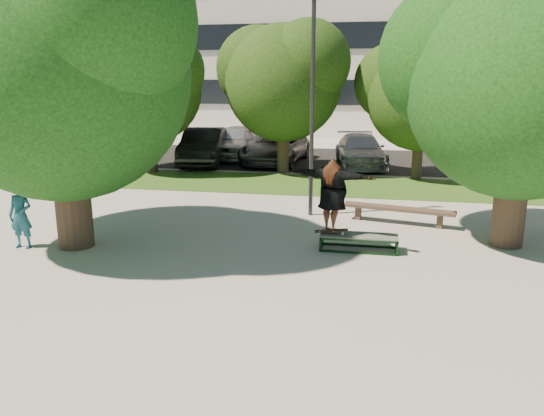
% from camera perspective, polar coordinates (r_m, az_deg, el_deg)
% --- Properties ---
extents(ground, '(120.00, 120.00, 0.00)m').
position_cam_1_polar(ground, '(11.20, -4.00, -6.88)').
color(ground, gray).
rests_on(ground, ground).
extents(grass_strip, '(30.00, 4.00, 0.02)m').
position_cam_1_polar(grass_strip, '(20.09, 5.63, 2.47)').
color(grass_strip, '#264814').
rests_on(grass_strip, ground).
extents(asphalt_strip, '(40.00, 8.00, 0.01)m').
position_cam_1_polar(asphalt_strip, '(26.56, 4.76, 5.28)').
color(asphalt_strip, black).
rests_on(asphalt_strip, ground).
extents(tree_left, '(6.96, 5.95, 7.12)m').
position_cam_1_polar(tree_left, '(13.22, -22.02, 14.90)').
color(tree_left, '#38281E').
rests_on(tree_left, ground).
extents(tree_right, '(6.24, 5.33, 6.51)m').
position_cam_1_polar(tree_right, '(13.59, 25.09, 13.17)').
color(tree_right, '#38281E').
rests_on(tree_right, ground).
extents(bg_tree_left, '(5.28, 4.51, 5.77)m').
position_cam_1_polar(bg_tree_left, '(23.13, -13.28, 12.97)').
color(bg_tree_left, '#38281E').
rests_on(bg_tree_left, ground).
extents(bg_tree_mid, '(5.76, 4.92, 6.24)m').
position_cam_1_polar(bg_tree_mid, '(22.52, 1.07, 14.03)').
color(bg_tree_mid, '#38281E').
rests_on(bg_tree_mid, ground).
extents(bg_tree_right, '(5.04, 4.31, 5.43)m').
position_cam_1_polar(bg_tree_right, '(21.76, 15.62, 12.16)').
color(bg_tree_right, '#38281E').
rests_on(bg_tree_right, ground).
extents(lamppost, '(0.25, 0.15, 6.11)m').
position_cam_1_polar(lamppost, '(15.24, 4.35, 10.79)').
color(lamppost, '#2D2D30').
rests_on(lamppost, ground).
extents(office_building, '(30.00, 14.12, 16.00)m').
position_cam_1_polar(office_building, '(42.55, 4.56, 19.31)').
color(office_building, silver).
rests_on(office_building, ground).
extents(grind_box, '(1.80, 0.60, 0.38)m').
position_cam_1_polar(grind_box, '(12.65, 9.31, -3.67)').
color(grind_box, black).
rests_on(grind_box, ground).
extents(skater_rig, '(2.18, 1.21, 1.79)m').
position_cam_1_polar(skater_rig, '(12.39, 6.51, 1.41)').
color(skater_rig, white).
rests_on(skater_rig, grind_box).
extents(bystander, '(0.59, 0.39, 1.60)m').
position_cam_1_polar(bystander, '(13.83, -25.42, -0.71)').
color(bystander, '#1C576A').
rests_on(bystander, ground).
extents(bench, '(3.08, 1.08, 0.47)m').
position_cam_1_polar(bench, '(15.07, 13.42, -0.21)').
color(bench, '#48362B').
rests_on(bench, ground).
extents(car_silver_a, '(2.10, 4.91, 1.65)m').
position_cam_1_polar(car_silver_a, '(26.76, -3.94, 7.14)').
color(car_silver_a, '#B2B3B8').
rests_on(car_silver_a, asphalt_strip).
extents(car_dark, '(2.52, 5.24, 1.66)m').
position_cam_1_polar(car_dark, '(25.04, -7.35, 6.59)').
color(car_dark, black).
rests_on(car_dark, asphalt_strip).
extents(car_grey, '(2.85, 5.41, 1.45)m').
position_cam_1_polar(car_grey, '(25.15, 0.34, 6.50)').
color(car_grey, '#505055').
rests_on(car_grey, asphalt_strip).
extents(car_silver_b, '(2.74, 5.15, 1.42)m').
position_cam_1_polar(car_silver_b, '(24.62, 9.48, 6.12)').
color(car_silver_b, '#A6A6AB').
rests_on(car_silver_b, asphalt_strip).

